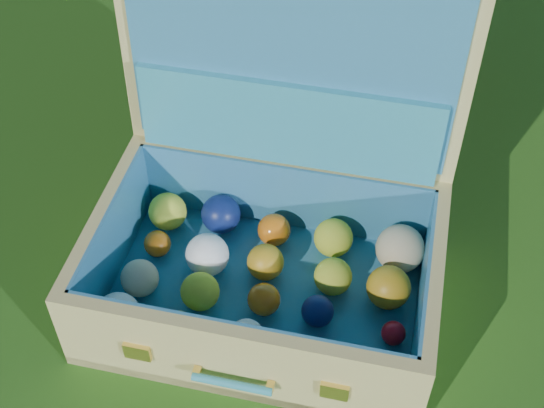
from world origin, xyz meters
The scene contains 3 objects.
ground centered at (0.00, 0.00, 0.00)m, with size 60.00×60.00×0.00m, color #215114.
stray_ball centered at (-0.41, -0.17, 0.03)m, with size 0.06×0.06×0.06m, color teal.
suitcase centered at (-0.03, -0.06, 0.18)m, with size 0.69×0.55×0.65m.
Camera 1 is at (0.15, -1.06, 1.27)m, focal length 50.00 mm.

